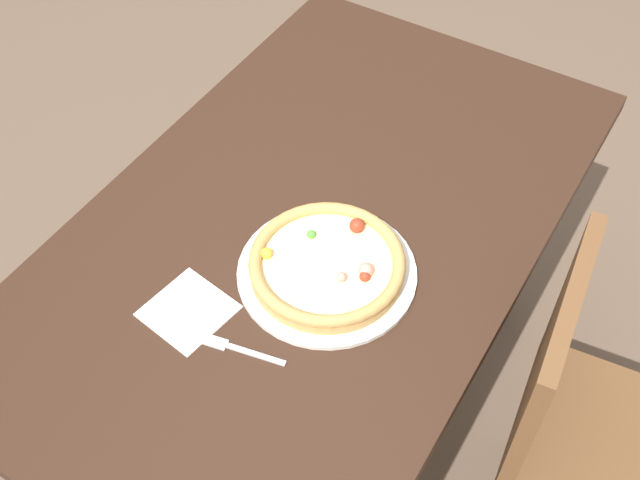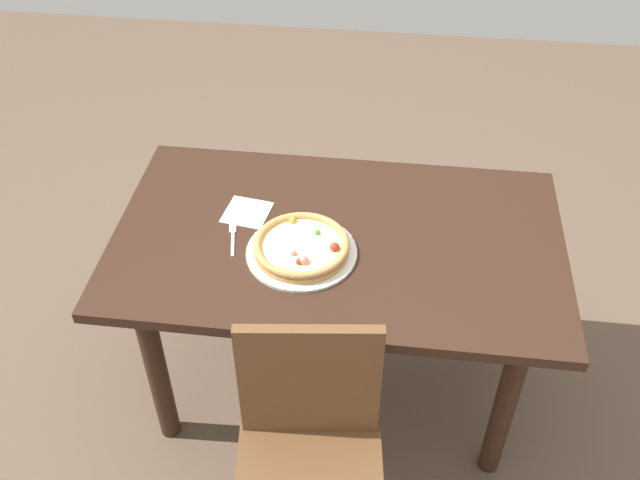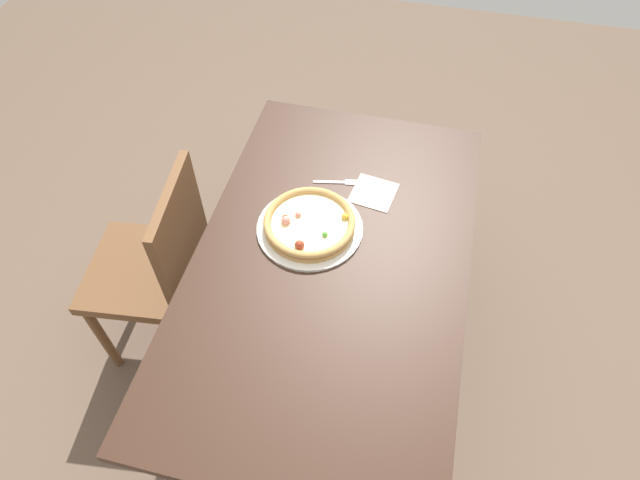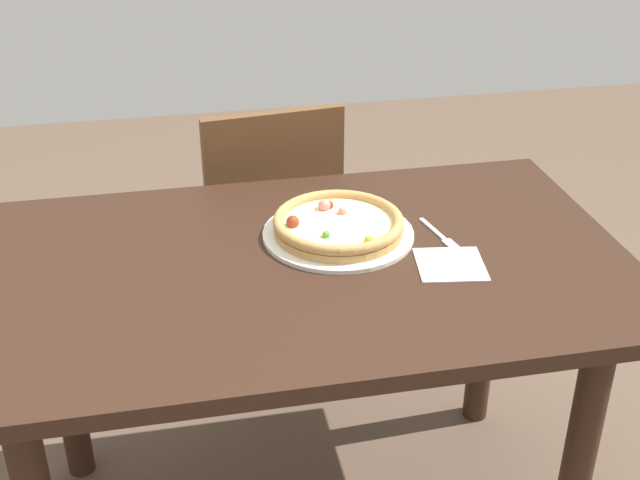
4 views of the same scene
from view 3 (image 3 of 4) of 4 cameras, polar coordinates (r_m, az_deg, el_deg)
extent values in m
plane|color=brown|center=(2.30, 0.84, -13.09)|extent=(6.00, 6.00, 0.00)
cube|color=#331E14|center=(1.67, 1.13, -2.42)|extent=(1.40, 0.83, 0.04)
cylinder|color=#331E14|center=(2.35, -2.57, 4.35)|extent=(0.07, 0.07, 0.71)
cylinder|color=#331E14|center=(1.84, -12.47, -21.72)|extent=(0.07, 0.07, 0.71)
cylinder|color=#331E14|center=(2.30, 10.87, 1.90)|extent=(0.07, 0.07, 0.71)
cylinder|color=brown|center=(2.27, -21.81, -9.52)|extent=(0.04, 0.04, 0.43)
cylinder|color=brown|center=(2.43, -19.08, -2.63)|extent=(0.04, 0.04, 0.43)
cylinder|color=brown|center=(2.16, -13.55, -10.92)|extent=(0.04, 0.04, 0.43)
cylinder|color=brown|center=(2.32, -11.35, -3.55)|extent=(0.04, 0.04, 0.43)
cube|color=brown|center=(2.09, -17.95, -3.11)|extent=(0.44, 0.44, 0.04)
cube|color=brown|center=(1.85, -14.40, 0.35)|extent=(0.38, 0.07, 0.42)
cylinder|color=silver|center=(1.73, -1.09, 1.26)|extent=(0.34, 0.34, 0.01)
cylinder|color=tan|center=(1.72, -1.10, 1.55)|extent=(0.29, 0.29, 0.02)
cylinder|color=beige|center=(1.71, -1.11, 1.81)|extent=(0.25, 0.25, 0.01)
torus|color=tan|center=(1.70, -1.11, 1.96)|extent=(0.29, 0.29, 0.02)
sphere|color=maroon|center=(1.71, -3.65, 2.35)|extent=(0.02, 0.02, 0.02)
sphere|color=maroon|center=(1.64, -2.18, -0.57)|extent=(0.03, 0.03, 0.03)
sphere|color=#E58C7F|center=(1.72, -2.31, 2.71)|extent=(0.02, 0.02, 0.02)
sphere|color=gold|center=(1.71, 2.66, 2.47)|extent=(0.02, 0.02, 0.02)
sphere|color=#E58C7F|center=(1.70, -3.61, 2.07)|extent=(0.03, 0.03, 0.03)
sphere|color=#4C9E38|center=(1.67, 0.52, 0.60)|extent=(0.02, 0.02, 0.02)
cube|color=silver|center=(1.87, 0.95, 6.10)|extent=(0.03, 0.11, 0.00)
cube|color=silver|center=(1.87, 3.57, 6.02)|extent=(0.03, 0.05, 0.00)
cube|color=white|center=(1.84, 5.65, 4.96)|extent=(0.16, 0.16, 0.00)
camera|label=1|loc=(2.00, -12.55, 46.50)|focal=44.61mm
camera|label=2|loc=(2.03, -68.12, 31.03)|focal=40.12mm
camera|label=4|loc=(1.54, 67.54, 0.57)|focal=46.64mm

